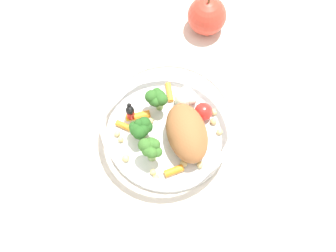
# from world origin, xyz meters

# --- Properties ---
(ground_plane) EXTENTS (2.40, 2.40, 0.00)m
(ground_plane) POSITION_xyz_m (0.00, 0.00, 0.00)
(ground_plane) COLOR silver
(food_container) EXTENTS (0.20, 0.20, 0.07)m
(food_container) POSITION_xyz_m (0.01, -0.00, 0.03)
(food_container) COLOR white
(food_container) RESTS_ON ground_plane
(loose_apple) EXTENTS (0.07, 0.07, 0.08)m
(loose_apple) POSITION_xyz_m (-0.15, -0.15, 0.03)
(loose_apple) COLOR #BC3828
(loose_apple) RESTS_ON ground_plane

